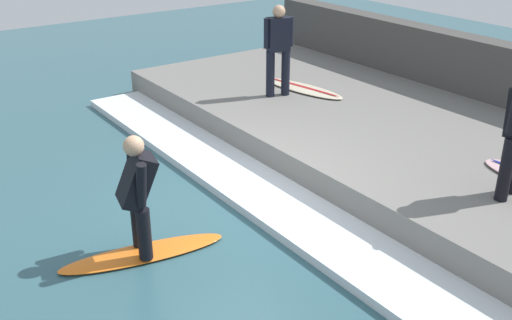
{
  "coord_description": "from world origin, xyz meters",
  "views": [
    {
      "loc": [
        -3.93,
        -6.08,
        4.09
      ],
      "look_at": [
        0.4,
        0.0,
        0.7
      ],
      "focal_mm": 42.0,
      "sensor_mm": 36.0,
      "label": 1
    }
  ],
  "objects_px": {
    "surfer_riding": "(138,190)",
    "surfboard_waiting_near": "(303,88)",
    "surfer_waiting_near": "(278,46)",
    "surfboard_riding": "(143,253)"
  },
  "relations": [
    {
      "from": "surfer_riding",
      "to": "surfer_waiting_near",
      "type": "xyz_separation_m",
      "value": [
        4.17,
        2.78,
        0.56
      ]
    },
    {
      "from": "surfer_waiting_near",
      "to": "surfer_riding",
      "type": "bearing_deg",
      "value": -146.34
    },
    {
      "from": "surfer_riding",
      "to": "surfer_waiting_near",
      "type": "height_order",
      "value": "surfer_waiting_near"
    },
    {
      "from": "surfboard_riding",
      "to": "surfer_waiting_near",
      "type": "height_order",
      "value": "surfer_waiting_near"
    },
    {
      "from": "surfer_waiting_near",
      "to": "surfboard_waiting_near",
      "type": "height_order",
      "value": "surfer_waiting_near"
    },
    {
      "from": "surfboard_riding",
      "to": "surfer_waiting_near",
      "type": "xyz_separation_m",
      "value": [
        4.17,
        2.78,
        1.43
      ]
    },
    {
      "from": "surfer_waiting_near",
      "to": "surfboard_riding",
      "type": "bearing_deg",
      "value": -146.34
    },
    {
      "from": "surfer_riding",
      "to": "surfboard_waiting_near",
      "type": "relative_size",
      "value": 0.78
    },
    {
      "from": "surfboard_waiting_near",
      "to": "surfer_waiting_near",
      "type": "bearing_deg",
      "value": 178.59
    },
    {
      "from": "surfer_riding",
      "to": "surfboard_waiting_near",
      "type": "distance_m",
      "value": 5.54
    }
  ]
}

